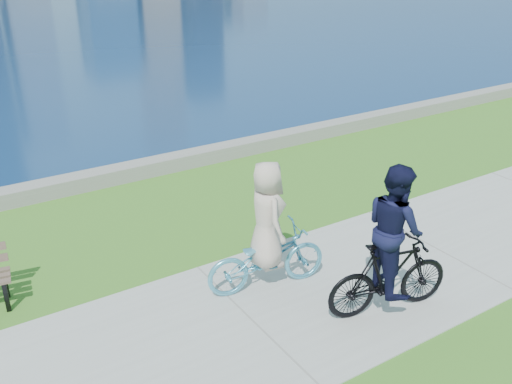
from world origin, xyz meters
The scene contains 5 objects.
ground centered at (0.00, 0.00, 0.00)m, with size 320.00×320.00×0.00m, color #346B1C.
concrete_path centered at (0.00, 0.00, 0.01)m, with size 80.00×3.50×0.02m, color #9F9F9A.
seawall centered at (0.00, 6.20, 0.17)m, with size 90.00×0.50×0.35m, color gray.
cyclist_woman centered at (0.68, 0.62, 0.83)m, with size 1.05×2.10×2.18m.
cyclist_man centered at (1.86, -0.90, 1.02)m, with size 1.02×2.07×2.39m.
Camera 1 is at (-3.71, -5.93, 5.26)m, focal length 40.00 mm.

